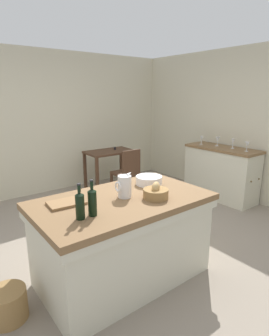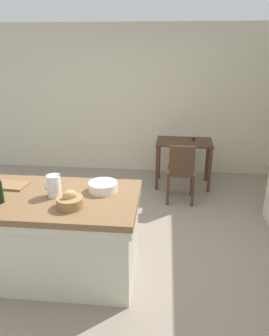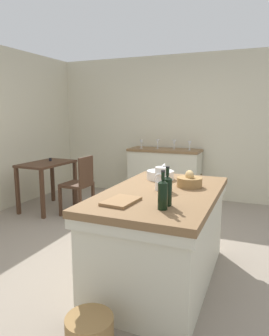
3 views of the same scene
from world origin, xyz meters
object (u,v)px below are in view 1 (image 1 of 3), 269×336
object	(u,v)px
pitcher	(124,186)
wine_glass_right	(201,139)
wicker_hamper	(7,305)
wine_glass_left	(233,142)
wooden_chair	(127,172)
cutting_board	(66,203)
island_table	(123,236)
wine_bottle_dark	(92,201)
side_cabinet	(221,173)
wash_bowl	(149,180)
wine_glass_far_left	(247,145)
wine_bottle_amber	(80,205)
wine_glass_middle	(217,140)
bread_basket	(156,193)
writing_desk	(110,157)

from	to	relation	value
pitcher	wine_glass_right	world-z (taller)	pitcher
wicker_hamper	wine_glass_right	bearing A→B (deg)	16.50
wine_glass_left	wicker_hamper	bearing A→B (deg)	-172.35
wooden_chair	cutting_board	size ratio (longest dim) A/B	2.89
island_table	wine_bottle_dark	xyz separation A→B (m)	(-0.42, -0.17, 0.52)
side_cabinet	cutting_board	xyz separation A→B (m)	(-3.20, -0.63, 0.41)
pitcher	wine_glass_right	bearing A→B (deg)	25.11
wash_bowl	wine_glass_far_left	size ratio (longest dim) A/B	1.80
wine_bottle_amber	wine_glass_right	xyz separation A→B (m)	(3.19, 1.41, 0.05)
pitcher	wine_glass_right	xyz separation A→B (m)	(2.63, 1.23, 0.06)
island_table	cutting_board	bearing A→B (deg)	159.82
wine_glass_left	wine_glass_middle	size ratio (longest dim) A/B	1.00
island_table	wicker_hamper	distance (m)	1.14
pitcher	wine_glass_middle	xyz separation A→B (m)	(2.72, 0.95, 0.07)
wooden_chair	wash_bowl	distance (m)	1.82
wine_glass_far_left	wine_glass_left	xyz separation A→B (m)	(0.05, 0.29, 0.00)
wooden_chair	wicker_hamper	xyz separation A→B (m)	(-2.40, -1.60, -0.37)
wooden_chair	side_cabinet	bearing A→B (deg)	-33.57
cutting_board	wicker_hamper	bearing A→B (deg)	-175.58
wine_bottle_amber	wine_glass_far_left	size ratio (longest dim) A/B	1.83
pitcher	wine_glass_left	bearing A→B (deg)	13.19
wooden_chair	pitcher	size ratio (longest dim) A/B	3.61
wine_glass_right	wash_bowl	bearing A→B (deg)	-153.86
wine_glass_far_left	wine_glass_middle	world-z (taller)	wine_glass_middle
wine_bottle_dark	wine_glass_far_left	distance (m)	3.17
cutting_board	wine_glass_right	bearing A→B (deg)	18.64
island_table	wine_bottle_dark	size ratio (longest dim) A/B	5.53
bread_basket	wine_bottle_dark	size ratio (longest dim) A/B	0.79
wash_bowl	bread_basket	distance (m)	0.43
wash_bowl	wine_glass_left	xyz separation A→B (m)	(2.29, 0.48, 0.13)
wash_bowl	wine_bottle_amber	size ratio (longest dim) A/B	0.98
cutting_board	wine_glass_middle	distance (m)	3.33
wine_bottle_dark	wooden_chair	bearing A→B (deg)	47.57
wooden_chair	wine_glass_right	size ratio (longest dim) A/B	5.88
cutting_board	wine_bottle_amber	size ratio (longest dim) A/B	1.08
wooden_chair	wine_glass_right	world-z (taller)	wine_glass_right
wine_glass_far_left	wicker_hamper	distance (m)	3.90
wash_bowl	wine_bottle_amber	world-z (taller)	wine_bottle_amber
wooden_chair	wine_bottle_amber	xyz separation A→B (m)	(-1.85, -1.90, 0.48)
wine_bottle_amber	bread_basket	bearing A→B (deg)	-1.77
wine_bottle_amber	wicker_hamper	distance (m)	1.06
wine_bottle_dark	wine_glass_far_left	world-z (taller)	wine_bottle_dark
wine_glass_middle	pitcher	bearing A→B (deg)	-160.81
pitcher	wine_glass_left	size ratio (longest dim) A/B	1.54
wooden_chair	bread_basket	bearing A→B (deg)	-119.18
writing_desk	wine_glass_middle	distance (m)	2.01
writing_desk	cutting_board	distance (m)	2.90
pitcher	wine_bottle_dark	distance (m)	0.49
wine_glass_middle	wicker_hamper	distance (m)	4.02
bread_basket	wine_bottle_amber	xyz separation A→B (m)	(-0.77, 0.02, 0.06)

